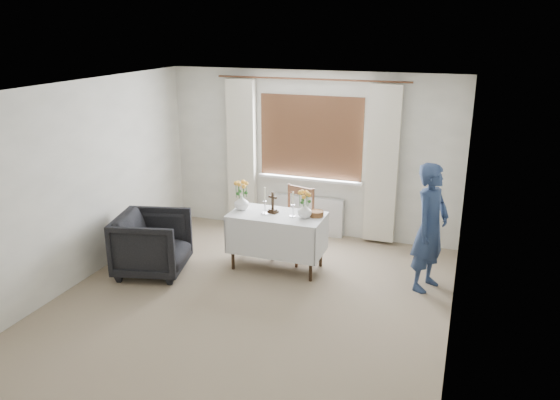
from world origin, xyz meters
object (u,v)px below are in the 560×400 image
Objects in this scene: wooden_cross at (273,202)px; flower_vase_left at (242,202)px; altar_table at (277,241)px; wooden_chair at (293,225)px; flower_vase_right at (305,211)px; armchair at (152,244)px; person at (430,228)px.

wooden_cross is 0.44m from flower_vase_left.
wooden_cross is (-0.07, 0.04, 0.53)m from altar_table.
flower_vase_right is (0.28, -0.35, 0.35)m from wooden_chair.
altar_table is 1.63m from armchair.
armchair reaches higher than altar_table.
armchair is 4.61× the size of flower_vase_right.
wooden_chair is 1.89m from armchair.
wooden_chair reaches higher than flower_vase_left.
person is 7.68× the size of flower_vase_left.
flower_vase_right is at bearing 11.13° from wooden_cross.
wooden_chair reaches higher than flower_vase_right.
altar_table is at bearing -90.91° from wooden_chair.
flower_vase_left is at bearing 177.98° from altar_table.
wooden_chair is 0.57m from flower_vase_right.
person is (1.84, -0.27, 0.29)m from wooden_chair.
wooden_cross is (-0.18, -0.31, 0.40)m from wooden_chair.
person reaches higher than flower_vase_left.
armchair is 1.66m from wooden_cross.
person is 2.45m from flower_vase_left.
flower_vase_right reaches higher than altar_table.
flower_vase_right is (1.87, 0.67, 0.46)m from armchair.
armchair is at bearing -144.52° from flower_vase_left.
flower_vase_left is at bearing -68.05° from armchair.
flower_vase_left reaches higher than altar_table.
wooden_chair is at bearing 76.95° from wooden_cross.
flower_vase_left is 1.08× the size of flower_vase_right.
armchair is 1.28m from flower_vase_left.
flower_vase_left is at bearing 113.37° from person.
flower_vase_right is (0.45, -0.04, -0.05)m from wooden_cross.
armchair is (-1.49, -0.68, 0.02)m from altar_table.
flower_vase_left is at bearing -161.21° from wooden_cross.
altar_table is 1.99m from person.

